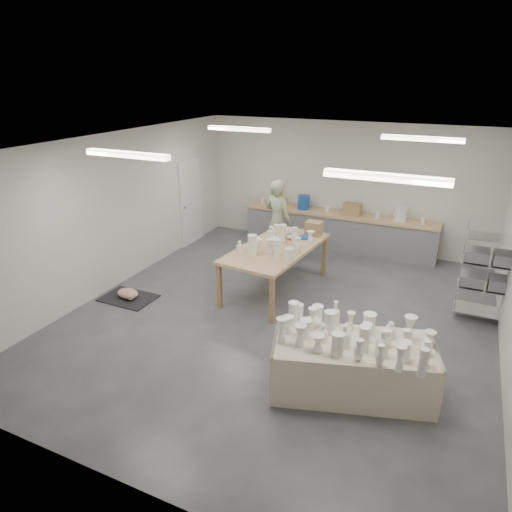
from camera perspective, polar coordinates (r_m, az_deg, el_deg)
The scene contains 9 objects.
room at distance 7.51m, azimuth 2.89°, elevation 6.79°, with size 8.00×8.02×3.00m.
back_counter at distance 11.22m, azimuth 10.17°, elevation 3.24°, with size 4.60×0.60×1.24m.
wire_shelf at distance 8.64m, azimuth 27.07°, elevation -1.60°, with size 0.88×0.48×1.80m.
drying_table at distance 6.35m, azimuth 11.88°, elevation -13.00°, with size 2.29×1.59×1.10m.
work_table at distance 8.77m, azimuth 2.96°, elevation 1.23°, with size 1.45×2.55×1.29m.
rug at distance 9.10m, azimuth -15.66°, elevation -5.07°, with size 1.00×0.70×0.02m, color black.
cat at distance 9.03m, azimuth -15.68°, elevation -4.54°, with size 0.50×0.42×0.18m.
potter at distance 10.32m, azimuth 2.73°, elevation 4.49°, with size 0.68×0.44×1.85m, color #94A680.
red_stool at distance 10.75m, azimuth 3.22°, elevation 1.71°, with size 0.48×0.48×0.34m.
Camera 1 is at (2.60, -6.64, 4.01)m, focal length 32.00 mm.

